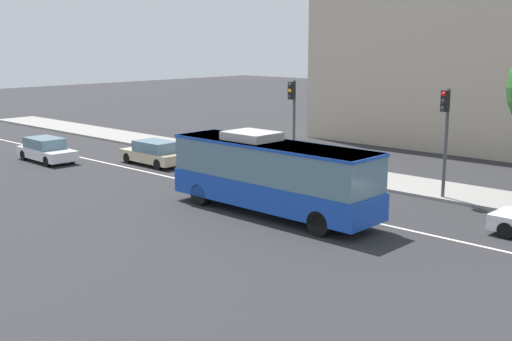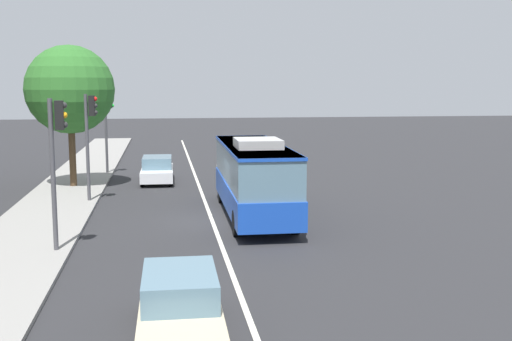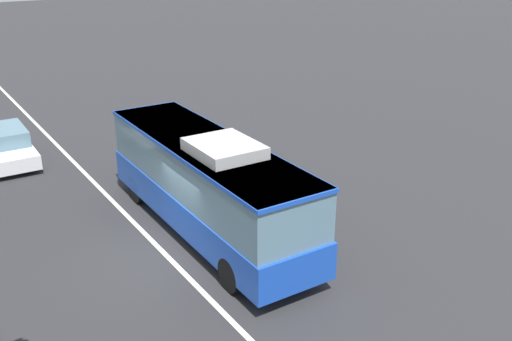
{
  "view_description": "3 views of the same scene",
  "coord_description": "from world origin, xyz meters",
  "px_view_note": "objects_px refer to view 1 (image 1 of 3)",
  "views": [
    {
      "loc": [
        18.02,
        -21.66,
        7.29
      ],
      "look_at": [
        0.16,
        -2.4,
        1.94
      ],
      "focal_mm": 44.48,
      "sensor_mm": 36.0,
      "label": 1
    },
    {
      "loc": [
        -25.6,
        2.01,
        5.66
      ],
      "look_at": [
        1.63,
        -2.1,
        1.85
      ],
      "focal_mm": 43.96,
      "sensor_mm": 36.0,
      "label": 2
    },
    {
      "loc": [
        -14.51,
        6.11,
        9.08
      ],
      "look_at": [
        0.02,
        -3.35,
        2.03
      ],
      "focal_mm": 40.61,
      "sensor_mm": 36.0,
      "label": 3
    }
  ],
  "objects_px": {
    "sedan_white": "(46,150)",
    "sedan_beige": "(154,153)",
    "traffic_light_far_corner": "(445,125)",
    "traffic_light_mid_block": "(293,110)",
    "transit_bus": "(272,173)"
  },
  "relations": [
    {
      "from": "sedan_white",
      "to": "traffic_light_far_corner",
      "type": "relative_size",
      "value": 0.87
    },
    {
      "from": "traffic_light_mid_block",
      "to": "sedan_white",
      "type": "bearing_deg",
      "value": -65.32
    },
    {
      "from": "traffic_light_mid_block",
      "to": "sedan_beige",
      "type": "bearing_deg",
      "value": -68.7
    },
    {
      "from": "transit_bus",
      "to": "traffic_light_mid_block",
      "type": "xyz_separation_m",
      "value": [
        -4.9,
        7.3,
        1.75
      ]
    },
    {
      "from": "sedan_white",
      "to": "sedan_beige",
      "type": "relative_size",
      "value": 1.01
    },
    {
      "from": "sedan_beige",
      "to": "traffic_light_far_corner",
      "type": "relative_size",
      "value": 0.87
    },
    {
      "from": "sedan_beige",
      "to": "traffic_light_mid_block",
      "type": "bearing_deg",
      "value": -153.16
    },
    {
      "from": "sedan_beige",
      "to": "traffic_light_mid_block",
      "type": "relative_size",
      "value": 0.87
    },
    {
      "from": "transit_bus",
      "to": "sedan_white",
      "type": "height_order",
      "value": "transit_bus"
    },
    {
      "from": "sedan_beige",
      "to": "traffic_light_far_corner",
      "type": "distance_m",
      "value": 17.41
    },
    {
      "from": "transit_bus",
      "to": "sedan_beige",
      "type": "distance_m",
      "value": 13.09
    },
    {
      "from": "transit_bus",
      "to": "sedan_white",
      "type": "bearing_deg",
      "value": -178.41
    },
    {
      "from": "sedan_beige",
      "to": "traffic_light_mid_block",
      "type": "height_order",
      "value": "traffic_light_mid_block"
    },
    {
      "from": "transit_bus",
      "to": "traffic_light_mid_block",
      "type": "height_order",
      "value": "traffic_light_mid_block"
    },
    {
      "from": "transit_bus",
      "to": "sedan_white",
      "type": "distance_m",
      "value": 18.35
    }
  ]
}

